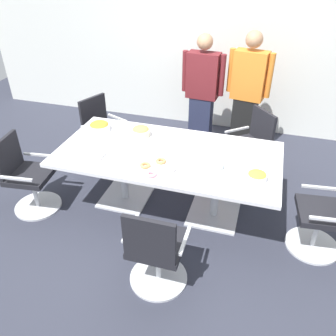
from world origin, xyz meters
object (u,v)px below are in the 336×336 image
(person_standing_0, at_px, (202,92))
(snack_bowl_cookies, at_px, (141,131))
(snack_bowl_chips_yellow, at_px, (257,176))
(napkin_pile, at_px, (96,155))
(person_standing_1, at_px, (247,93))
(conference_table, at_px, (168,162))
(office_chair_3, at_px, (103,134))
(donut_platter, at_px, (157,168))
(office_chair_2, at_px, (250,149))
(snack_bowl_chips_orange, at_px, (99,126))
(office_chair_1, at_px, (327,217))
(office_chair_4, at_px, (27,178))
(office_chair_0, at_px, (156,252))
(plate_stack, at_px, (214,166))

(person_standing_0, xyz_separation_m, snack_bowl_cookies, (-0.46, -1.28, -0.06))
(snack_bowl_chips_yellow, height_order, napkin_pile, snack_bowl_chips_yellow)
(person_standing_1, bearing_deg, snack_bowl_cookies, 61.08)
(snack_bowl_chips_yellow, bearing_deg, conference_table, 165.91)
(office_chair_3, relative_size, snack_bowl_chips_yellow, 4.62)
(donut_platter, bearing_deg, office_chair_3, 136.17)
(office_chair_2, height_order, snack_bowl_chips_orange, office_chair_2)
(napkin_pile, bearing_deg, office_chair_1, 2.96)
(office_chair_4, height_order, snack_bowl_chips_yellow, office_chair_4)
(office_chair_3, bearing_deg, office_chair_0, 59.41)
(office_chair_0, distance_m, office_chair_2, 2.14)
(office_chair_0, distance_m, office_chair_3, 2.35)
(office_chair_3, relative_size, donut_platter, 2.50)
(conference_table, relative_size, snack_bowl_chips_orange, 9.46)
(snack_bowl_chips_orange, bearing_deg, office_chair_1, -9.64)
(conference_table, height_order, snack_bowl_cookies, snack_bowl_cookies)
(person_standing_1, height_order, snack_bowl_chips_yellow, person_standing_1)
(office_chair_0, xyz_separation_m, napkin_pile, (-0.92, 0.79, 0.37))
(office_chair_4, xyz_separation_m, person_standing_0, (1.58, 2.03, 0.46))
(office_chair_2, bearing_deg, conference_table, 98.65)
(office_chair_2, relative_size, person_standing_0, 0.54)
(office_chair_1, bearing_deg, snack_bowl_chips_orange, 73.96)
(person_standing_0, height_order, snack_bowl_cookies, person_standing_0)
(donut_platter, bearing_deg, plate_stack, 20.34)
(person_standing_1, xyz_separation_m, napkin_pile, (-1.36, -1.93, -0.13))
(office_chair_1, distance_m, donut_platter, 1.73)
(conference_table, xyz_separation_m, person_standing_0, (0.04, 1.57, 0.24))
(office_chair_1, distance_m, snack_bowl_chips_orange, 2.69)
(person_standing_1, xyz_separation_m, snack_bowl_chips_yellow, (0.30, -1.86, -0.11))
(person_standing_1, distance_m, snack_bowl_chips_yellow, 1.89)
(person_standing_0, xyz_separation_m, napkin_pile, (-0.74, -1.87, -0.09))
(donut_platter, xyz_separation_m, plate_stack, (0.54, 0.20, 0.01))
(office_chair_0, bearing_deg, snack_bowl_chips_yellow, 48.83)
(plate_stack, xyz_separation_m, napkin_pile, (-1.23, -0.15, 0.00))
(conference_table, distance_m, office_chair_3, 1.44)
(office_chair_4, height_order, napkin_pile, office_chair_4)
(office_chair_4, distance_m, person_standing_1, 3.07)
(office_chair_2, height_order, office_chair_3, same)
(office_chair_0, bearing_deg, snack_bowl_chips_orange, 130.27)
(conference_table, distance_m, napkin_pile, 0.78)
(snack_bowl_cookies, distance_m, snack_bowl_chips_yellow, 1.47)
(person_standing_1, distance_m, napkin_pile, 2.36)
(conference_table, relative_size, donut_platter, 6.59)
(person_standing_1, xyz_separation_m, snack_bowl_chips_orange, (-1.60, -1.36, -0.10))
(person_standing_0, xyz_separation_m, plate_stack, (0.49, -1.72, -0.09))
(office_chair_3, xyz_separation_m, person_standing_0, (1.23, 0.79, 0.46))
(plate_stack, bearing_deg, office_chair_3, 151.57)
(person_standing_0, bearing_deg, office_chair_3, 36.97)
(office_chair_3, bearing_deg, office_chair_2, 117.56)
(office_chair_0, relative_size, office_chair_3, 1.00)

